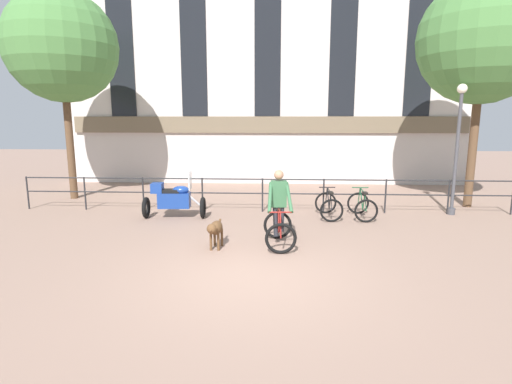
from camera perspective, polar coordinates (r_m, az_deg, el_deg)
name	(u,v)px	position (r m, az deg, el deg)	size (l,w,h in m)	color
ground_plane	(252,276)	(7.48, -0.57, -11.96)	(60.00, 60.00, 0.00)	#8E7060
canal_railing	(262,189)	(12.30, 0.93, 0.40)	(15.05, 0.05, 1.05)	#232326
building_facade	(268,57)	(18.09, 1.69, 18.74)	(18.00, 0.72, 10.99)	beige
cyclist_with_bike	(279,212)	(9.10, 3.29, -2.84)	(0.75, 1.21, 1.70)	black
dog	(215,229)	(8.84, -5.83, -5.28)	(0.31, 0.94, 0.66)	brown
parked_motorcycle	(174,199)	(11.77, -11.68, -1.00)	(1.80, 0.72, 1.35)	black
parked_bicycle_near_lamp	(329,206)	(11.81, 10.33, -1.92)	(0.70, 1.14, 0.86)	black
parked_bicycle_mid_left	(362,206)	(11.97, 14.91, -1.94)	(0.68, 1.12, 0.86)	black
street_lamp	(457,142)	(13.16, 26.83, 6.35)	(0.28, 0.28, 3.84)	#424247
tree_canalside_left	(62,47)	(15.90, -25.98, 18.10)	(3.75, 3.75, 7.14)	brown
tree_canalside_right	(483,40)	(14.81, 29.70, 18.34)	(3.92, 3.92, 7.20)	brown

